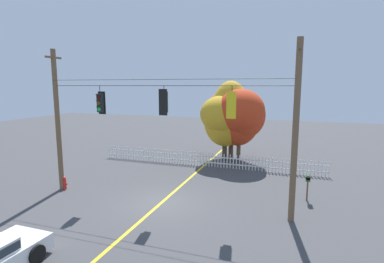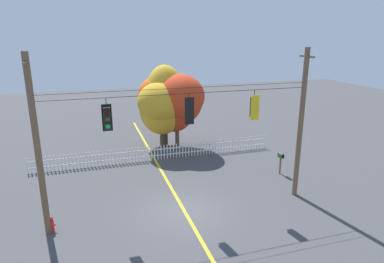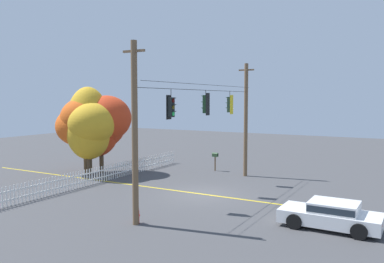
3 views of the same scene
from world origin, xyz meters
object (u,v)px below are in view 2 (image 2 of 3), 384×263
Objects in this scene: traffic_signal_eastbound_side at (189,110)px; traffic_signal_northbound_secondary at (254,107)px; autumn_maple_mid at (161,99)px; fire_hydrant at (51,224)px; traffic_signal_westbound_side at (107,118)px; roadside_mailbox at (281,157)px; autumn_oak_far_east at (178,100)px; autumn_maple_near_fence at (163,102)px.

traffic_signal_northbound_secondary is at bearing 0.01° from traffic_signal_eastbound_side.
autumn_maple_mid is at bearing 102.79° from traffic_signal_northbound_secondary.
traffic_signal_eastbound_side is 7.94m from fire_hydrant.
traffic_signal_westbound_side is 3.62m from traffic_signal_eastbound_side.
roadside_mailbox is at bearing 21.98° from traffic_signal_eastbound_side.
roadside_mailbox is (13.13, 2.68, 0.76)m from fire_hydrant.
traffic_signal_westbound_side is 11.17m from autumn_oak_far_east.
autumn_maple_mid is 3.99× the size of roadside_mailbox.
autumn_maple_mid is at bearing 141.52° from autumn_oak_far_east.
autumn_oak_far_east is at bearing 48.53° from fire_hydrant.
traffic_signal_eastbound_side reaches higher than autumn_oak_far_east.
autumn_maple_near_fence is (4.55, 9.71, -1.42)m from traffic_signal_westbound_side.
traffic_signal_northbound_secondary is 1.05× the size of roadside_mailbox.
fire_hydrant is (-8.40, -9.50, -3.34)m from autumn_oak_far_east.
autumn_maple_near_fence is (-2.37, 9.73, -1.46)m from traffic_signal_northbound_secondary.
autumn_maple_mid is 10.02m from roadside_mailbox.
autumn_oak_far_east reaches higher than fire_hydrant.
traffic_signal_westbound_side is 5.39m from fire_hydrant.
autumn_maple_mid is (-0.00, 0.72, 0.12)m from autumn_maple_near_fence.
fire_hydrant is at bearing -124.99° from autumn_maple_mid.
roadside_mailbox is (5.85, -6.99, -2.46)m from autumn_maple_near_fence.
roadside_mailbox is (10.41, 2.72, -3.89)m from traffic_signal_westbound_side.
traffic_signal_eastbound_side is at bearing -95.44° from autumn_maple_near_fence.
autumn_maple_mid is 13.12m from fire_hydrant.
autumn_maple_mid is 0.97× the size of autumn_oak_far_east.
autumn_oak_far_east is 8.69m from roadside_mailbox.
traffic_signal_westbound_side is 11.43m from roadside_mailbox.
traffic_signal_eastbound_side is (3.62, -0.02, 0.11)m from traffic_signal_westbound_side.
autumn_maple_near_fence is at bearing 103.68° from traffic_signal_northbound_secondary.
autumn_maple_near_fence reaches higher than fire_hydrant.
roadside_mailbox is at bearing 11.54° from fire_hydrant.
traffic_signal_eastbound_side is at bearing -179.99° from traffic_signal_northbound_secondary.
autumn_oak_far_east is (2.04, 9.56, -1.41)m from traffic_signal_eastbound_side.
traffic_signal_westbound_side is 2.00× the size of fire_hydrant.
traffic_signal_northbound_secondary reaches higher than autumn_oak_far_east.
autumn_maple_near_fence is at bearing 53.03° from fire_hydrant.
traffic_signal_eastbound_side is 8.33m from roadside_mailbox.
roadside_mailbox is at bearing -50.05° from autumn_maple_near_fence.
autumn_oak_far_east is at bearing 97.45° from traffic_signal_northbound_secondary.
autumn_maple_near_fence reaches higher than autumn_oak_far_east.
traffic_signal_westbound_side reaches higher than autumn_maple_mid.
traffic_signal_eastbound_side is 0.26× the size of autumn_maple_mid.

